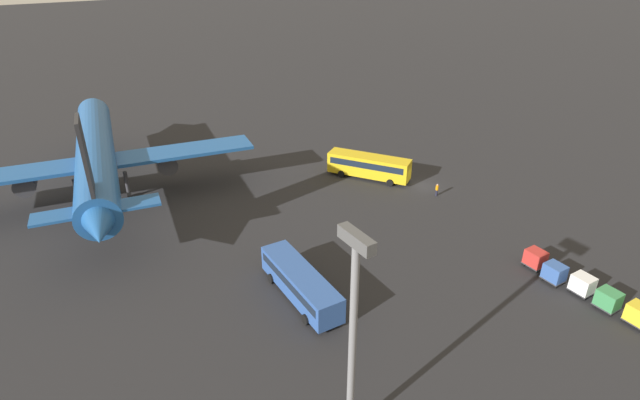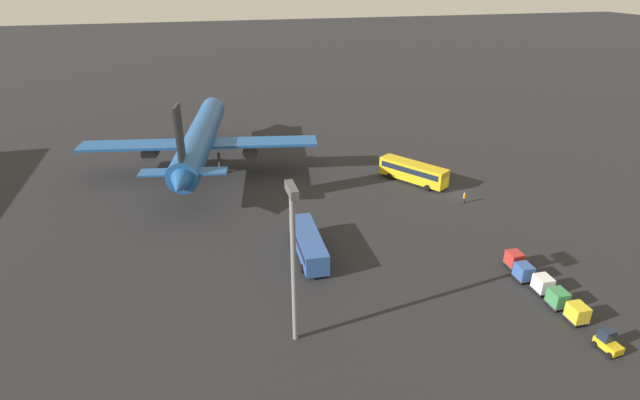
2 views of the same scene
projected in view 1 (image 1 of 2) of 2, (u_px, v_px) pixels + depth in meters
The scene contains 11 objects.
ground_plane at pixel (422, 186), 70.20m from camera, with size 600.00×600.00×0.00m, color #232326.
airplane at pixel (96, 156), 64.43m from camera, with size 46.63×40.24×16.01m.
shuttle_bus_near at pixel (369, 165), 71.85m from camera, with size 11.46×8.87×3.37m.
shuttle_bus_far at pixel (300, 282), 47.31m from camera, with size 11.56×3.47×3.04m.
worker_person at pixel (437, 190), 67.19m from camera, with size 0.38×0.38×1.74m.
cargo_cart_yellow at pixel (639, 314), 44.13m from camera, with size 2.03×1.72×2.06m.
cargo_cart_green at pixel (608, 299), 45.99m from camera, with size 2.03×1.72×2.06m.
cargo_cart_white at pixel (583, 284), 48.04m from camera, with size 2.03×1.72×2.06m.
cargo_cart_blue at pixel (554, 272), 49.75m from camera, with size 2.03×1.72×2.06m.
cargo_cart_red at pixel (535, 258), 52.01m from camera, with size 2.03×1.72×2.06m.
light_pole at pixel (353, 320), 30.26m from camera, with size 2.80×0.70×16.20m.
Camera 1 is at (-45.65, 46.18, 30.38)m, focal length 28.00 mm.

